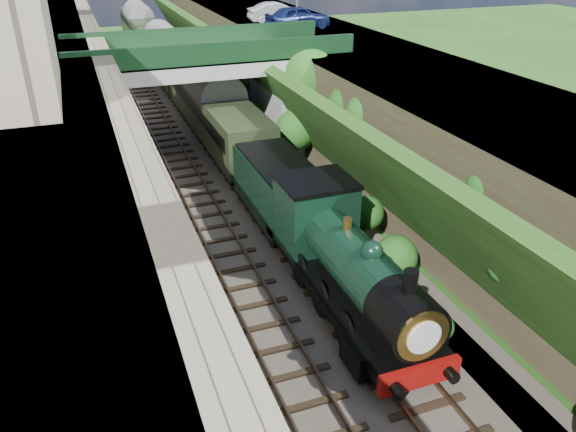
{
  "coord_description": "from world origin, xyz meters",
  "views": [
    {
      "loc": [
        -6.79,
        -9.1,
        12.62
      ],
      "look_at": [
        0.0,
        9.08,
        2.7
      ],
      "focal_mm": 35.0,
      "sensor_mm": 36.0,
      "label": 1
    }
  ],
  "objects_px": {
    "tree": "(310,82)",
    "locomotive": "(347,265)",
    "car_blue": "(298,17)",
    "tender": "(279,192)",
    "road_bridge": "(216,88)",
    "car_silver": "(278,13)"
  },
  "relations": [
    {
      "from": "road_bridge",
      "to": "tree",
      "type": "bearing_deg",
      "value": -28.61
    },
    {
      "from": "locomotive",
      "to": "tender",
      "type": "distance_m",
      "value": 7.37
    },
    {
      "from": "locomotive",
      "to": "road_bridge",
      "type": "bearing_deg",
      "value": 90.82
    },
    {
      "from": "tree",
      "to": "car_blue",
      "type": "height_order",
      "value": "car_blue"
    },
    {
      "from": "road_bridge",
      "to": "tree",
      "type": "height_order",
      "value": "road_bridge"
    },
    {
      "from": "road_bridge",
      "to": "car_silver",
      "type": "bearing_deg",
      "value": 52.11
    },
    {
      "from": "car_blue",
      "to": "tender",
      "type": "bearing_deg",
      "value": 148.99
    },
    {
      "from": "car_blue",
      "to": "car_silver",
      "type": "relative_size",
      "value": 1.05
    },
    {
      "from": "road_bridge",
      "to": "locomotive",
      "type": "relative_size",
      "value": 1.56
    },
    {
      "from": "car_silver",
      "to": "locomotive",
      "type": "bearing_deg",
      "value": 169.62
    },
    {
      "from": "car_silver",
      "to": "road_bridge",
      "type": "bearing_deg",
      "value": 146.28
    },
    {
      "from": "tree",
      "to": "locomotive",
      "type": "bearing_deg",
      "value": -107.34
    },
    {
      "from": "tree",
      "to": "tender",
      "type": "relative_size",
      "value": 1.1
    },
    {
      "from": "road_bridge",
      "to": "car_silver",
      "type": "height_order",
      "value": "car_silver"
    },
    {
      "from": "road_bridge",
      "to": "car_silver",
      "type": "distance_m",
      "value": 12.26
    },
    {
      "from": "tree",
      "to": "tender",
      "type": "xyz_separation_m",
      "value": [
        -4.71,
        -7.73,
        -3.03
      ]
    },
    {
      "from": "car_blue",
      "to": "locomotive",
      "type": "distance_m",
      "value": 25.48
    },
    {
      "from": "road_bridge",
      "to": "locomotive",
      "type": "xyz_separation_m",
      "value": [
        0.26,
        -17.8,
        -2.18
      ]
    },
    {
      "from": "tree",
      "to": "locomotive",
      "type": "xyz_separation_m",
      "value": [
        -4.71,
        -15.09,
        -2.75
      ]
    },
    {
      "from": "car_blue",
      "to": "locomotive",
      "type": "relative_size",
      "value": 0.46
    },
    {
      "from": "road_bridge",
      "to": "car_blue",
      "type": "height_order",
      "value": "car_blue"
    },
    {
      "from": "road_bridge",
      "to": "tender",
      "type": "xyz_separation_m",
      "value": [
        0.26,
        -10.44,
        -2.46
      ]
    }
  ]
}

